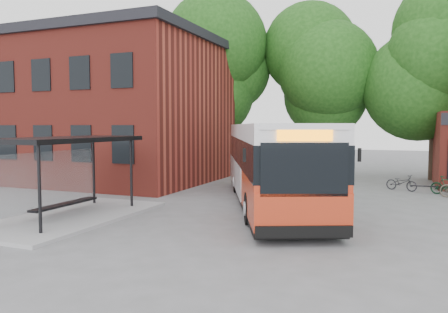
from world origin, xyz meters
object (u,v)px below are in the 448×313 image
at_px(bus_shelter, 71,178).
at_px(bicycle_0, 401,183).
at_px(bicycle_1, 447,186).
at_px(city_bus, 271,164).

xyz_separation_m(bus_shelter, bicycle_0, (10.77, 11.57, -1.04)).
height_order(bicycle_0, bicycle_1, bicycle_1).
height_order(bus_shelter, bicycle_1, bus_shelter).
distance_m(bus_shelter, bicycle_1, 16.74).
bearing_deg(city_bus, bicycle_0, 26.88).
height_order(bus_shelter, city_bus, city_bus).
bearing_deg(bicycle_0, city_bus, 163.16).
height_order(city_bus, bicycle_0, city_bus).
bearing_deg(bicycle_0, bus_shelter, 159.67).
bearing_deg(bicycle_1, bicycle_0, 90.51).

